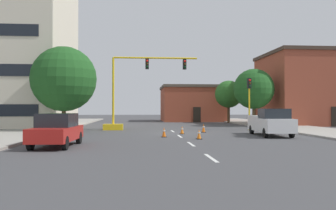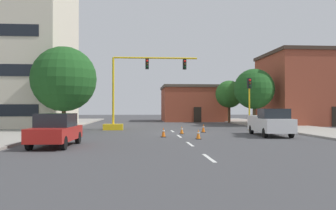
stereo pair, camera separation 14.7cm
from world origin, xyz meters
The scene contains 21 objects.
ground_plane centered at (0.00, 0.00, 0.00)m, with size 160.00×160.00×0.00m, color #424244.
sidewalk_left centered at (-12.42, 8.00, 0.07)m, with size 6.00×56.00×0.14m, color #9E998E.
sidewalk_right centered at (12.42, 8.00, 0.07)m, with size 6.00×56.00×0.14m, color #9E998E.
lane_stripe_seg_0 centered at (0.00, -14.00, 0.00)m, with size 0.16×2.40×0.01m, color silver.
lane_stripe_seg_1 centered at (0.00, -8.50, 0.00)m, with size 0.16×2.40×0.01m, color silver.
lane_stripe_seg_2 centered at (0.00, -3.00, 0.00)m, with size 0.16×2.40×0.01m, color silver.
lane_stripe_seg_3 centered at (0.00, 2.50, 0.00)m, with size 0.16×2.40×0.01m, color silver.
building_tall_left centered at (-17.71, 11.36, 11.14)m, with size 14.13×13.80×22.26m.
building_brick_center centered at (5.42, 26.72, 2.77)m, with size 9.73×9.82×5.51m.
building_row_right centered at (18.49, 13.33, 4.41)m, with size 11.85×10.21×8.81m.
traffic_signal_gantry centered at (-4.22, 4.71, 2.23)m, with size 8.77×1.20×6.83m.
traffic_light_pole_right centered at (7.23, 3.48, 3.53)m, with size 0.32×0.47×4.80m.
tree_right_far centered at (9.39, 19.25, 3.96)m, with size 3.77×3.77×5.86m.
tree_right_mid centered at (9.97, 10.33, 4.19)m, with size 4.54×4.54×6.47m.
tree_left_near centered at (-9.48, 3.09, 4.57)m, with size 5.68×5.68×7.42m.
pickup_truck_white centered at (6.67, -3.17, 0.97)m, with size 2.35×5.52×1.99m.
sedan_red_near_left centered at (-7.22, -9.22, 0.89)m, with size 2.05×4.58×1.74m.
traffic_cone_roadside_a centered at (0.98, -5.51, 0.32)m, with size 0.36×0.36×0.66m.
traffic_cone_roadside_b centered at (-1.19, -3.72, 0.34)m, with size 0.36×0.36×0.70m.
traffic_cone_roadside_c centered at (2.44, 0.77, 0.36)m, with size 0.36×0.36×0.73m.
traffic_cone_roadside_d centered at (0.44, -0.84, 0.31)m, with size 0.36×0.36×0.63m.
Camera 1 is at (-2.90, -27.93, 2.02)m, focal length 37.22 mm.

